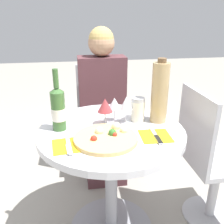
# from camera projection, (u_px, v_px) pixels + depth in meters

# --- Properties ---
(dining_table) EXTENTS (0.79, 0.79, 0.70)m
(dining_table) POSITION_uv_depth(u_px,v_px,m) (111.00, 159.00, 1.40)
(dining_table) COLOR gray
(dining_table) RESTS_ON ground_plane
(chair_behind_diner) EXTENTS (0.40, 0.40, 0.88)m
(chair_behind_diner) POSITION_uv_depth(u_px,v_px,m) (102.00, 119.00, 2.14)
(chair_behind_diner) COLOR #ADADB2
(chair_behind_diner) RESTS_ON ground_plane
(seated_diner) EXTENTS (0.37, 0.40, 1.20)m
(seated_diner) POSITION_uv_depth(u_px,v_px,m) (103.00, 113.00, 1.98)
(seated_diner) COLOR #512D33
(seated_diner) RESTS_ON ground_plane
(chair_empty_side) EXTENTS (0.40, 0.40, 0.88)m
(chair_empty_side) POSITION_uv_depth(u_px,v_px,m) (209.00, 161.00, 1.53)
(chair_empty_side) COLOR #ADADB2
(chair_empty_side) RESTS_ON ground_plane
(pizza_large) EXTENTS (0.31, 0.31, 0.05)m
(pizza_large) POSITION_uv_depth(u_px,v_px,m) (106.00, 138.00, 1.22)
(pizza_large) COLOR #DBB26B
(pizza_large) RESTS_ON dining_table
(wine_bottle) EXTENTS (0.07, 0.07, 0.33)m
(wine_bottle) POSITION_uv_depth(u_px,v_px,m) (58.00, 109.00, 1.29)
(wine_bottle) COLOR #38602D
(wine_bottle) RESTS_ON dining_table
(tall_carafe) EXTENTS (0.09, 0.09, 0.36)m
(tall_carafe) POSITION_uv_depth(u_px,v_px,m) (160.00, 92.00, 1.37)
(tall_carafe) COLOR tan
(tall_carafe) RESTS_ON dining_table
(sugar_shaker) EXTENTS (0.08, 0.08, 0.14)m
(sugar_shaker) POSITION_uv_depth(u_px,v_px,m) (138.00, 110.00, 1.42)
(sugar_shaker) COLOR silver
(sugar_shaker) RESTS_ON dining_table
(wine_glass_front_right) EXTENTS (0.07, 0.07, 0.16)m
(wine_glass_front_right) POSITION_uv_depth(u_px,v_px,m) (126.00, 104.00, 1.37)
(wine_glass_front_right) COLOR silver
(wine_glass_front_right) RESTS_ON dining_table
(wine_glass_center) EXTENTS (0.07, 0.07, 0.14)m
(wine_glass_center) POSITION_uv_depth(u_px,v_px,m) (114.00, 104.00, 1.41)
(wine_glass_center) COLOR silver
(wine_glass_center) RESTS_ON dining_table
(wine_glass_front_left) EXTENTS (0.08, 0.08, 0.15)m
(wine_glass_front_left) POSITION_uv_depth(u_px,v_px,m) (105.00, 106.00, 1.36)
(wine_glass_front_left) COLOR silver
(wine_glass_front_left) RESTS_ON dining_table
(place_setting_left) EXTENTS (0.17, 0.19, 0.01)m
(place_setting_left) POSITION_uv_depth(u_px,v_px,m) (69.00, 146.00, 1.16)
(place_setting_left) COLOR gold
(place_setting_left) RESTS_ON dining_table
(place_setting_right) EXTENTS (0.16, 0.19, 0.01)m
(place_setting_right) POSITION_uv_depth(u_px,v_px,m) (156.00, 136.00, 1.25)
(place_setting_right) COLOR gold
(place_setting_right) RESTS_ON dining_table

